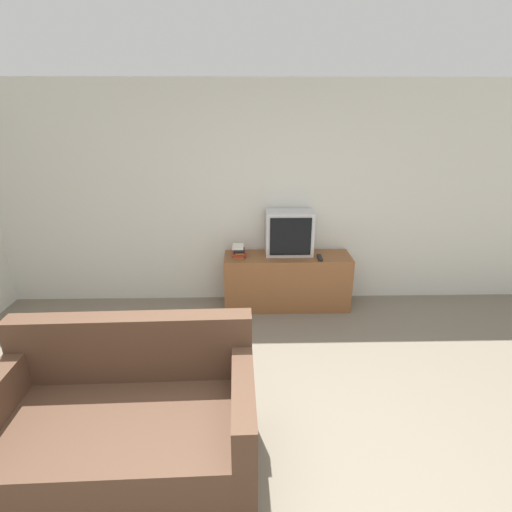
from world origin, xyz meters
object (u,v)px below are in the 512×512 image
object	(u,v)px
television	(289,233)
couch	(127,429)
tv_stand	(287,281)
remote_on_stand	(320,258)
book_stack	(239,251)

from	to	relation	value
television	couch	xyz separation A→B (m)	(-1.30, -2.38, -0.59)
tv_stand	couch	distance (m)	2.64
tv_stand	remote_on_stand	xyz separation A→B (m)	(0.36, -0.10, 0.34)
television	remote_on_stand	world-z (taller)	television
television	remote_on_stand	size ratio (longest dim) A/B	3.00
remote_on_stand	television	bearing A→B (deg)	153.20
tv_stand	book_stack	bearing A→B (deg)	-178.79
book_stack	couch	bearing A→B (deg)	-107.02
tv_stand	television	bearing A→B (deg)	75.11
television	book_stack	size ratio (longest dim) A/B	2.56
tv_stand	television	xyz separation A→B (m)	(0.02, 0.07, 0.59)
television	book_stack	world-z (taller)	television
remote_on_stand	tv_stand	bearing A→B (deg)	164.13
remote_on_stand	book_stack	bearing A→B (deg)	174.46
tv_stand	couch	world-z (taller)	couch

